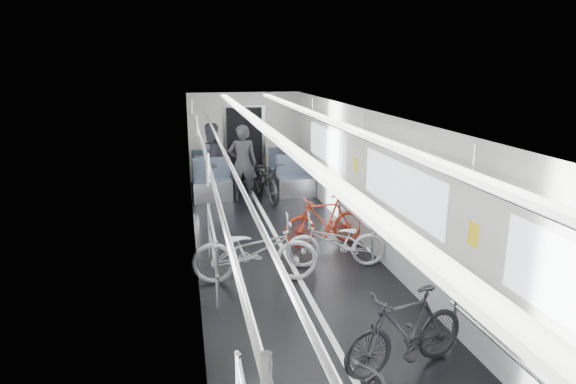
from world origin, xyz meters
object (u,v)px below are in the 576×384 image
bike_right_far (325,220)px  bike_aisle (266,180)px  bike_right_near (406,330)px  person_seated (211,160)px  bike_right_mid (336,242)px  person_standing (243,163)px  bike_left_far (255,250)px

bike_right_far → bike_aisle: bearing=-177.5°
bike_right_near → person_seated: (-1.59, 7.81, 0.43)m
person_seated → bike_right_far: bearing=106.0°
bike_right_mid → bike_right_near: bearing=5.6°
bike_right_far → bike_aisle: (-0.53, 3.24, 0.02)m
bike_right_mid → bike_right_far: (0.09, 1.02, 0.04)m
person_standing → person_seated: 0.98m
bike_right_mid → bike_aisle: (-0.44, 4.26, 0.06)m
bike_right_near → bike_aisle: bike_aisle is taller
bike_left_far → person_seated: (-0.34, 5.25, 0.40)m
bike_right_mid → bike_aisle: size_ratio=0.88×
bike_aisle → person_seated: person_seated is taller
bike_right_mid → bike_right_far: size_ratio=1.05×
bike_right_mid → person_standing: size_ratio=0.88×
bike_left_far → bike_aisle: size_ratio=1.03×
bike_aisle → bike_right_far: bearing=-87.2°
bike_left_far → bike_right_far: (1.44, 1.33, -0.04)m
bike_left_far → bike_right_near: bike_left_far is taller
bike_left_far → bike_right_mid: size_ratio=1.17×
bike_right_near → bike_right_far: bike_right_near is taller
bike_right_near → bike_aisle: bearing=168.7°
bike_left_far → bike_right_mid: (1.34, 0.31, -0.07)m
bike_aisle → person_standing: 0.69m
bike_left_far → bike_aisle: (0.90, 4.57, -0.02)m
bike_aisle → person_seated: (-1.24, 0.69, 0.41)m
bike_right_far → person_seated: bearing=-162.6°
bike_right_far → bike_right_mid: bearing=-12.1°
bike_right_mid → bike_right_far: bearing=-177.6°
bike_right_mid → person_standing: person_standing is taller
bike_aisle → person_standing: bearing=173.4°
bike_left_far → person_seated: size_ratio=1.05×
bike_right_far → person_standing: bearing=-168.4°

